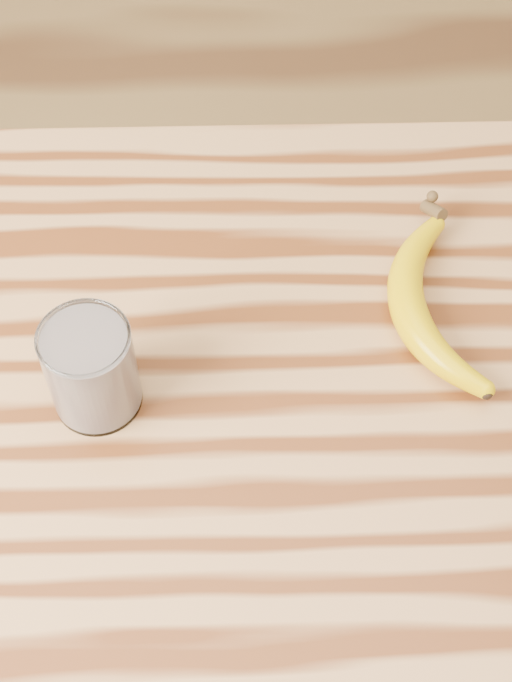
{
  "coord_description": "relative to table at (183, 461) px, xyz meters",
  "views": [
    {
      "loc": [
        0.07,
        -0.49,
        1.73
      ],
      "look_at": [
        0.08,
        0.05,
        0.93
      ],
      "focal_mm": 50.0,
      "sensor_mm": 36.0,
      "label": 1
    }
  ],
  "objects": [
    {
      "name": "table",
      "position": [
        0.0,
        0.0,
        0.0
      ],
      "size": [
        1.2,
        0.8,
        0.9
      ],
      "color": "#B37D48",
      "rests_on": "ground"
    },
    {
      "name": "smoothie_glass",
      "position": [
        -0.08,
        0.01,
        0.19
      ],
      "size": [
        0.09,
        0.09,
        0.11
      ],
      "color": "white",
      "rests_on": "table"
    },
    {
      "name": "banana",
      "position": [
        0.24,
        0.1,
        0.15
      ],
      "size": [
        0.15,
        0.33,
        0.04
      ],
      "primitive_type": null,
      "rotation": [
        0.0,
        0.0,
        0.1
      ],
      "color": "#D7AD00",
      "rests_on": "table"
    },
    {
      "name": "room",
      "position": [
        0.0,
        0.0,
        0.58
      ],
      "size": [
        4.04,
        4.04,
        2.7
      ],
      "color": "olive",
      "rests_on": "ground"
    }
  ]
}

